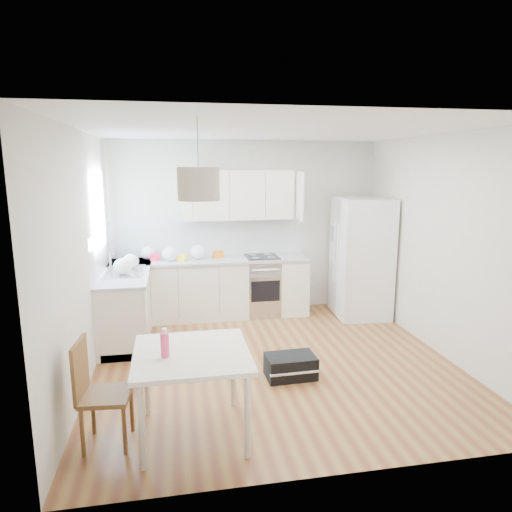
{
  "coord_description": "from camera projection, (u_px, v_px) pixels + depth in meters",
  "views": [
    {
      "loc": [
        -1.14,
        -5.02,
        2.33
      ],
      "look_at": [
        -0.15,
        0.4,
        1.22
      ],
      "focal_mm": 32.0,
      "sensor_mm": 36.0,
      "label": 1
    }
  ],
  "objects": [
    {
      "name": "range_oven",
      "position": [
        262.0,
        287.0,
        7.19
      ],
      "size": [
        0.5,
        0.61,
        0.88
      ],
      "primitive_type": null,
      "color": "#B8BABD",
      "rests_on": "floor"
    },
    {
      "name": "wall_back",
      "position": [
        246.0,
        227.0,
        7.27
      ],
      "size": [
        4.2,
        0.0,
        4.2
      ],
      "primitive_type": "plane",
      "rotation": [
        1.57,
        0.0,
        0.0
      ],
      "color": "beige",
      "rests_on": "floor"
    },
    {
      "name": "grocery_bag_a",
      "position": [
        148.0,
        253.0,
        6.88
      ],
      "size": [
        0.22,
        0.19,
        0.2
      ],
      "primitive_type": "ellipsoid",
      "color": "white",
      "rests_on": "counter_back"
    },
    {
      "name": "ceiling",
      "position": [
        276.0,
        130.0,
        4.98
      ],
      "size": [
        4.2,
        4.2,
        0.0
      ],
      "primitive_type": "plane",
      "rotation": [
        3.14,
        0.0,
        0.0
      ],
      "color": "white",
      "rests_on": "wall_back"
    },
    {
      "name": "wall_right",
      "position": [
        441.0,
        246.0,
        5.61
      ],
      "size": [
        0.0,
        4.2,
        4.2
      ],
      "primitive_type": "plane",
      "rotation": [
        1.57,
        0.0,
        -1.57
      ],
      "color": "beige",
      "rests_on": "floor"
    },
    {
      "name": "grocery_bag_b",
      "position": [
        170.0,
        254.0,
        6.77
      ],
      "size": [
        0.24,
        0.21,
        0.22
      ],
      "primitive_type": "ellipsoid",
      "color": "white",
      "rests_on": "counter_back"
    },
    {
      "name": "drink_bottle",
      "position": [
        165.0,
        343.0,
        3.75
      ],
      "size": [
        0.09,
        0.09,
        0.25
      ],
      "primitive_type": "cylinder",
      "rotation": [
        0.0,
        0.0,
        -0.32
      ],
      "color": "#F54470",
      "rests_on": "dining_table"
    },
    {
      "name": "sink",
      "position": [
        125.0,
        272.0,
        6.12
      ],
      "size": [
        0.5,
        0.8,
        0.16
      ],
      "primitive_type": null,
      "color": "#B8BABD",
      "rests_on": "counter_left"
    },
    {
      "name": "counter_left",
      "position": [
        125.0,
        272.0,
        6.17
      ],
      "size": [
        0.64,
        1.82,
        0.04
      ],
      "primitive_type": "cube",
      "color": "#A3A5A8",
      "rests_on": "cabinets_left"
    },
    {
      "name": "grocery_bag_e",
      "position": [
        123.0,
        266.0,
        5.95
      ],
      "size": [
        0.24,
        0.21,
        0.22
      ],
      "primitive_type": "ellipsoid",
      "color": "white",
      "rests_on": "counter_left"
    },
    {
      "name": "dining_chair",
      "position": [
        106.0,
        393.0,
        3.79
      ],
      "size": [
        0.42,
        0.42,
        0.93
      ],
      "primitive_type": null,
      "rotation": [
        0.0,
        0.0,
        -0.09
      ],
      "color": "#4E2C17",
      "rests_on": "floor"
    },
    {
      "name": "gym_bag",
      "position": [
        291.0,
        366.0,
        5.08
      ],
      "size": [
        0.56,
        0.37,
        0.25
      ],
      "primitive_type": "cube",
      "rotation": [
        0.0,
        0.0,
        0.03
      ],
      "color": "black",
      "rests_on": "floor"
    },
    {
      "name": "refrigerator",
      "position": [
        362.0,
        257.0,
        7.07
      ],
      "size": [
        0.94,
        0.98,
        1.84
      ],
      "primitive_type": null,
      "rotation": [
        0.0,
        0.0,
        -0.07
      ],
      "color": "white",
      "rests_on": "floor"
    },
    {
      "name": "snack_yellow",
      "position": [
        182.0,
        258.0,
        6.8
      ],
      "size": [
        0.17,
        0.15,
        0.1
      ],
      "primitive_type": "cube",
      "rotation": [
        0.0,
        0.0,
        -0.54
      ],
      "color": "yellow",
      "rests_on": "counter_back"
    },
    {
      "name": "backsplash_back",
      "position": [
        208.0,
        237.0,
        7.18
      ],
      "size": [
        3.0,
        0.01,
        0.58
      ],
      "primitive_type": "cube",
      "color": "white",
      "rests_on": "wall_back"
    },
    {
      "name": "cabinets_left",
      "position": [
        127.0,
        305.0,
        6.26
      ],
      "size": [
        0.6,
        1.8,
        0.88
      ],
      "primitive_type": "cube",
      "color": "silver",
      "rests_on": "floor"
    },
    {
      "name": "backsplash_left",
      "position": [
        101.0,
        251.0,
        6.06
      ],
      "size": [
        0.01,
        1.8,
        0.58
      ],
      "primitive_type": "cube",
      "color": "white",
      "rests_on": "wall_left"
    },
    {
      "name": "snack_orange",
      "position": [
        218.0,
        254.0,
        7.02
      ],
      "size": [
        0.17,
        0.11,
        0.11
      ],
      "primitive_type": "cube",
      "rotation": [
        0.0,
        0.0,
        0.11
      ],
      "color": "orange",
      "rests_on": "counter_back"
    },
    {
      "name": "upper_cabinets",
      "position": [
        238.0,
        195.0,
        6.98
      ],
      "size": [
        1.7,
        0.32,
        0.75
      ],
      "primitive_type": "cube",
      "color": "silver",
      "rests_on": "wall_back"
    },
    {
      "name": "cabinets_back",
      "position": [
        211.0,
        289.0,
        7.05
      ],
      "size": [
        3.0,
        0.6,
        0.88
      ],
      "primitive_type": "cube",
      "color": "silver",
      "rests_on": "floor"
    },
    {
      "name": "grocery_bag_c",
      "position": [
        198.0,
        252.0,
        6.91
      ],
      "size": [
        0.24,
        0.2,
        0.21
      ],
      "primitive_type": "ellipsoid",
      "color": "white",
      "rests_on": "counter_back"
    },
    {
      "name": "grocery_bag_d",
      "position": [
        131.0,
        261.0,
        6.3
      ],
      "size": [
        0.22,
        0.19,
        0.2
      ],
      "primitive_type": "ellipsoid",
      "color": "white",
      "rests_on": "counter_back"
    },
    {
      "name": "snack_red",
      "position": [
        155.0,
        257.0,
        6.83
      ],
      "size": [
        0.16,
        0.11,
        0.1
      ],
      "primitive_type": "cube",
      "rotation": [
        0.0,
        0.0,
        0.16
      ],
      "color": "red",
      "rests_on": "counter_back"
    },
    {
      "name": "window_glassblock",
      "position": [
        98.0,
        210.0,
        5.9
      ],
      "size": [
        0.02,
        1.0,
        1.0
      ],
      "primitive_type": "cube",
      "color": "#BFE0F9",
      "rests_on": "wall_left"
    },
    {
      "name": "dining_table",
      "position": [
        192.0,
        361.0,
        3.89
      ],
      "size": [
        0.98,
        0.98,
        0.77
      ],
      "rotation": [
        0.0,
        0.0,
        0.0
      ],
      "color": "beige",
      "rests_on": "floor"
    },
    {
      "name": "counter_back",
      "position": [
        210.0,
        260.0,
        6.96
      ],
      "size": [
        3.02,
        0.64,
        0.04
      ],
      "primitive_type": "cube",
      "color": "#A3A5A8",
      "rests_on": "cabinets_back"
    },
    {
      "name": "floor",
      "position": [
        274.0,
        361.0,
        5.51
      ],
      "size": [
        4.2,
        4.2,
        0.0
      ],
      "primitive_type": "plane",
      "color": "brown",
      "rests_on": "ground"
    },
    {
      "name": "wall_left",
      "position": [
        83.0,
        258.0,
        4.87
      ],
      "size": [
        0.0,
        4.2,
        4.2
      ],
      "primitive_type": "plane",
      "rotation": [
        1.57,
        0.0,
        1.57
      ],
      "color": "beige",
      "rests_on": "floor"
    },
    {
      "name": "pendant_lamp",
      "position": [
        199.0,
        184.0,
        3.62
      ],
      "size": [
        0.41,
        0.41,
        0.26
      ],
      "primitive_type": "cylinder",
      "rotation": [
        0.0,
        0.0,
        -0.26
      ],
      "color": "#B6A78C",
      "rests_on": "ceiling"
    }
  ]
}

